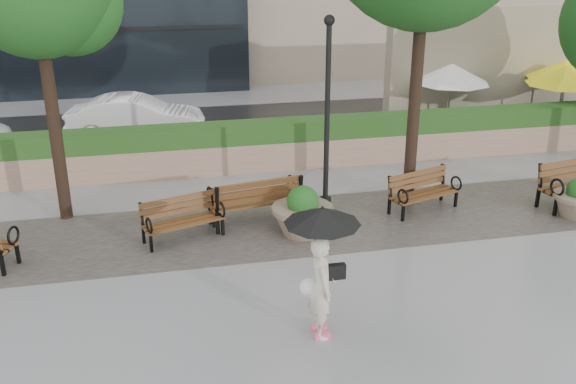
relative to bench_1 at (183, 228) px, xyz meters
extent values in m
plane|color=gray|center=(2.72, -2.80, -0.27)|extent=(100.00, 100.00, 0.00)
cube|color=#383330|center=(2.72, 0.20, -0.27)|extent=(28.00, 3.20, 0.01)
cube|color=tan|center=(2.72, 4.20, 0.13)|extent=(24.00, 0.80, 0.80)
cube|color=#284F1A|center=(2.72, 4.20, 0.80)|extent=(24.00, 0.75, 0.55)
cube|color=tan|center=(12.22, 7.20, 1.73)|extent=(10.00, 0.60, 4.00)
cube|color=#284F1A|center=(11.72, 5.00, 0.18)|extent=(8.00, 0.50, 0.90)
cube|color=black|center=(2.72, 8.20, -0.27)|extent=(40.00, 7.00, 0.00)
torus|color=black|center=(-3.29, -0.46, 0.37)|extent=(0.19, 0.37, 0.38)
cube|color=brown|center=(0.01, -0.03, 0.15)|extent=(1.78, 1.02, 0.05)
cube|color=brown|center=(-0.07, 0.22, 0.44)|extent=(1.66, 0.64, 0.40)
cube|color=black|center=(0.00, -0.01, -0.05)|extent=(1.81, 1.11, 0.44)
torus|color=black|center=(-0.70, -0.45, 0.32)|extent=(0.15, 0.35, 0.35)
torus|color=black|center=(0.83, 0.05, 0.32)|extent=(0.15, 0.35, 0.35)
cube|color=brown|center=(1.64, 0.60, 0.23)|extent=(2.14, 0.97, 0.06)
cube|color=brown|center=(1.70, 0.28, 0.59)|extent=(2.06, 0.50, 0.48)
cube|color=black|center=(1.65, 0.56, -0.01)|extent=(2.16, 1.09, 0.53)
torus|color=black|center=(2.57, 0.97, 0.44)|extent=(0.13, 0.43, 0.42)
torus|color=black|center=(0.65, 0.63, 0.44)|extent=(0.13, 0.43, 0.42)
cube|color=brown|center=(5.65, 0.35, 0.15)|extent=(1.82, 1.06, 0.05)
cube|color=brown|center=(5.56, 0.60, 0.45)|extent=(1.69, 0.67, 0.41)
cube|color=black|center=(5.64, 0.37, -0.05)|extent=(1.85, 1.15, 0.45)
torus|color=black|center=(4.92, -0.08, 0.33)|extent=(0.16, 0.35, 0.36)
torus|color=black|center=(6.48, 0.44, 0.33)|extent=(0.16, 0.35, 0.36)
cube|color=brown|center=(9.34, 0.16, 0.58)|extent=(2.02, 0.54, 0.48)
torus|color=black|center=(8.50, -0.54, 0.43)|extent=(0.14, 0.42, 0.42)
cylinder|color=#7F6B56|center=(2.55, -0.28, 0.32)|extent=(1.33, 1.33, 0.11)
sphere|color=#124014|center=(2.55, -0.28, 0.50)|extent=(0.69, 0.69, 0.69)
cylinder|color=black|center=(3.40, 0.95, 1.90)|extent=(0.12, 0.12, 4.34)
cylinder|color=black|center=(3.40, 0.95, -0.12)|extent=(0.28, 0.28, 0.30)
sphere|color=black|center=(3.40, 0.95, 4.12)|extent=(0.24, 0.24, 0.24)
cylinder|color=black|center=(-2.57, 1.76, 2.17)|extent=(0.28, 0.28, 4.88)
sphere|color=#124014|center=(-1.97, 2.06, 4.47)|extent=(2.20, 2.20, 2.20)
cylinder|color=black|center=(5.50, 0.96, 2.67)|extent=(0.28, 0.28, 5.89)
cylinder|color=black|center=(9.04, 6.29, -0.22)|extent=(0.40, 0.40, 0.10)
cylinder|color=#99999E|center=(9.04, 6.29, 0.83)|extent=(0.06, 0.06, 2.20)
cone|color=white|center=(9.04, 6.29, 1.73)|extent=(2.50, 2.50, 0.60)
cylinder|color=black|center=(12.48, 5.27, -0.22)|extent=(0.40, 0.40, 0.10)
cylinder|color=#99999E|center=(12.48, 5.27, 0.83)|extent=(0.06, 0.06, 2.20)
cone|color=yellow|center=(12.48, 5.27, 1.73)|extent=(2.50, 2.50, 0.60)
cylinder|color=black|center=(13.02, 6.11, -0.22)|extent=(0.40, 0.40, 0.10)
cylinder|color=#99999E|center=(13.02, 6.11, 0.83)|extent=(0.06, 0.06, 2.20)
cone|color=yellow|center=(13.02, 6.11, 1.73)|extent=(2.50, 2.50, 0.60)
imported|color=white|center=(-0.96, 7.89, 0.43)|extent=(4.44, 2.08, 1.41)
imported|color=beige|center=(1.94, -4.05, 0.65)|extent=(0.50, 0.69, 1.84)
cube|color=#F2598C|center=(1.95, -3.93, -0.23)|extent=(0.13, 0.26, 0.09)
cube|color=#F2598C|center=(1.93, -4.19, -0.23)|extent=(0.13, 0.26, 0.09)
cube|color=black|center=(2.16, -4.02, 0.82)|extent=(0.13, 0.35, 0.25)
sphere|color=white|center=(1.80, -3.83, 0.48)|extent=(0.32, 0.32, 0.32)
cylinder|color=black|center=(1.95, -4.00, 1.34)|extent=(0.02, 0.02, 0.98)
cone|color=black|center=(1.95, -4.00, 1.80)|extent=(1.20, 1.20, 0.25)
camera|label=1|loc=(-0.48, -12.63, 5.71)|focal=40.00mm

